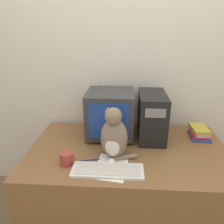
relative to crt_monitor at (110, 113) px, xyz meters
The scene contains 10 objects.
wall_back 0.48m from the crt_monitor, 61.50° to the left, with size 7.00×0.05×2.50m.
desk 0.62m from the crt_monitor, 54.47° to the right, with size 1.53×0.90×0.70m.
crt_monitor is the anchor object (origin of this frame).
computer_tower 0.35m from the crt_monitor, ahead, with size 0.22×0.41×0.38m.
keyboard 0.56m from the crt_monitor, 87.85° to the right, with size 0.47×0.16×0.02m.
cat 0.36m from the crt_monitor, 81.56° to the right, with size 0.27×0.23×0.39m.
book_stack 0.78m from the crt_monitor, ahead, with size 0.17×0.22×0.09m.
pen 0.46m from the crt_monitor, 105.82° to the right, with size 0.14×0.04×0.01m.
paper_sheet 0.51m from the crt_monitor, 85.27° to the right, with size 0.25×0.32×0.00m.
mug 0.55m from the crt_monitor, 120.69° to the right, with size 0.10×0.09×0.09m.
Camera 1 is at (-0.03, -1.03, 1.58)m, focal length 35.00 mm.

